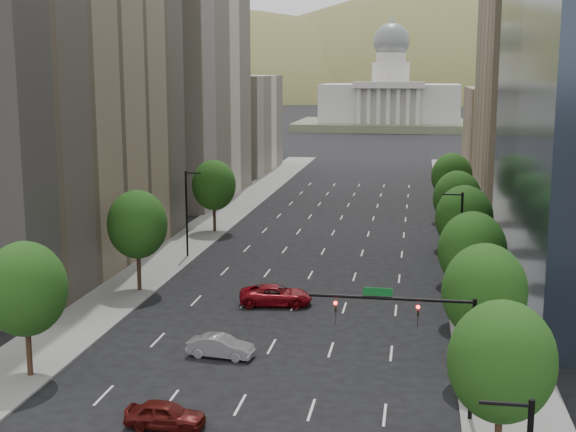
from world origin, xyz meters
The scene contains 23 objects.
sidewalk_left centered at (-15.50, 60.00, 0.07)m, with size 6.00×200.00×0.15m, color slate.
sidewalk_right centered at (15.50, 60.00, 0.07)m, with size 6.00×200.00×0.15m, color slate.
midrise_cream_left centered at (-25.00, 103.00, 17.50)m, with size 14.00×30.00×35.00m, color beige.
filler_left centered at (-25.00, 136.00, 9.00)m, with size 14.00×26.00×18.00m, color beige.
parking_tan_right centered at (25.00, 100.00, 15.00)m, with size 14.00×30.00×30.00m, color #8C7759.
filler_right centered at (25.00, 133.00, 8.00)m, with size 14.00×26.00×16.00m, color #8C7759.
tree_right_0 centered at (14.00, 25.00, 5.39)m, with size 5.20×5.20×8.39m.
tree_right_1 centered at (14.00, 36.00, 5.75)m, with size 5.20×5.20×8.75m.
tree_right_2 centered at (14.00, 48.00, 5.60)m, with size 5.20×5.20×8.61m.
tree_right_3 centered at (14.00, 60.00, 5.89)m, with size 5.20×5.20×8.89m.
tree_right_4 centered at (14.00, 74.00, 5.46)m, with size 5.20×5.20×8.46m.
tree_right_5 centered at (14.00, 90.00, 5.75)m, with size 5.20×5.20×8.75m.
tree_left_0 centered at (-14.00, 32.00, 5.75)m, with size 5.20×5.20×8.75m.
tree_left_1 centered at (-14.00, 52.00, 5.96)m, with size 5.20×5.20×8.97m.
tree_left_2 centered at (-14.00, 78.00, 5.68)m, with size 5.20×5.20×8.68m.
streetlight_rn centered at (13.44, 55.00, 4.84)m, with size 1.70×0.20×9.00m.
streetlight_ln centered at (-13.44, 65.00, 4.84)m, with size 1.70×0.20×9.00m.
traffic_signal centered at (10.53, 30.00, 5.17)m, with size 9.12×0.40×7.38m.
capitol centered at (0.00, 249.71, 8.58)m, with size 60.00×40.00×35.20m.
foothills centered at (34.67, 599.39, -37.78)m, with size 720.00×413.00×263.00m.
car_maroon centered at (-3.32, 26.45, 0.75)m, with size 1.77×4.40×1.50m, color #4E0F0D.
car_silver centered at (-3.00, 37.42, 0.75)m, with size 1.58×4.54×1.49m, color #98989D.
car_red_far centered at (-1.50, 49.95, 0.83)m, with size 2.75×5.96×1.66m, color maroon.
Camera 1 is at (9.80, -12.18, 19.11)m, focal length 49.58 mm.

